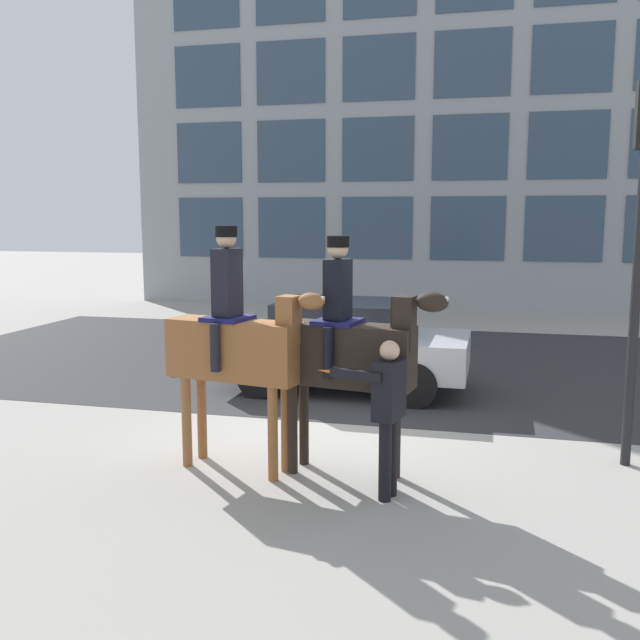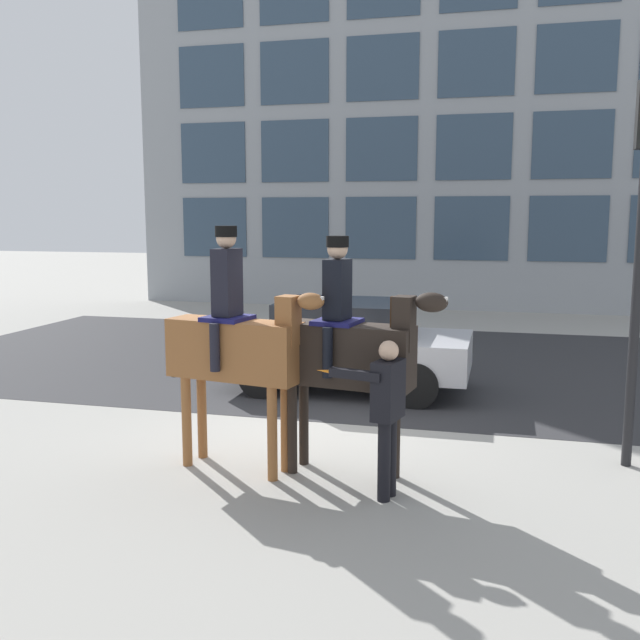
{
  "view_description": "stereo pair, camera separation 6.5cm",
  "coord_description": "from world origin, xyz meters",
  "px_view_note": "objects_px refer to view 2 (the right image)",
  "views": [
    {
      "loc": [
        2.21,
        -8.75,
        2.85
      ],
      "look_at": [
        0.26,
        -0.85,
        1.64
      ],
      "focal_mm": 40.0,
      "sensor_mm": 36.0,
      "label": 1
    },
    {
      "loc": [
        2.28,
        -8.74,
        2.85
      ],
      "look_at": [
        0.26,
        -0.85,
        1.64
      ],
      "focal_mm": 40.0,
      "sensor_mm": 36.0,
      "label": 2
    }
  ],
  "objects_px": {
    "mounted_horse_companion": "(347,350)",
    "mounted_horse_lead": "(236,344)",
    "pedestrian_bystander": "(386,407)",
    "street_car_near_lane": "(346,343)"
  },
  "relations": [
    {
      "from": "pedestrian_bystander",
      "to": "mounted_horse_lead",
      "type": "bearing_deg",
      "value": -0.35
    },
    {
      "from": "mounted_horse_companion",
      "to": "mounted_horse_lead",
      "type": "bearing_deg",
      "value": -166.98
    },
    {
      "from": "mounted_horse_companion",
      "to": "pedestrian_bystander",
      "type": "bearing_deg",
      "value": -36.47
    },
    {
      "from": "mounted_horse_companion",
      "to": "street_car_near_lane",
      "type": "bearing_deg",
      "value": 111.11
    },
    {
      "from": "mounted_horse_companion",
      "to": "pedestrian_bystander",
      "type": "relative_size",
      "value": 1.62
    },
    {
      "from": "pedestrian_bystander",
      "to": "street_car_near_lane",
      "type": "height_order",
      "value": "pedestrian_bystander"
    },
    {
      "from": "mounted_horse_lead",
      "to": "street_car_near_lane",
      "type": "relative_size",
      "value": 0.7
    },
    {
      "from": "mounted_horse_lead",
      "to": "pedestrian_bystander",
      "type": "height_order",
      "value": "mounted_horse_lead"
    },
    {
      "from": "mounted_horse_lead",
      "to": "mounted_horse_companion",
      "type": "relative_size",
      "value": 1.04
    },
    {
      "from": "pedestrian_bystander",
      "to": "street_car_near_lane",
      "type": "distance_m",
      "value": 4.55
    }
  ]
}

